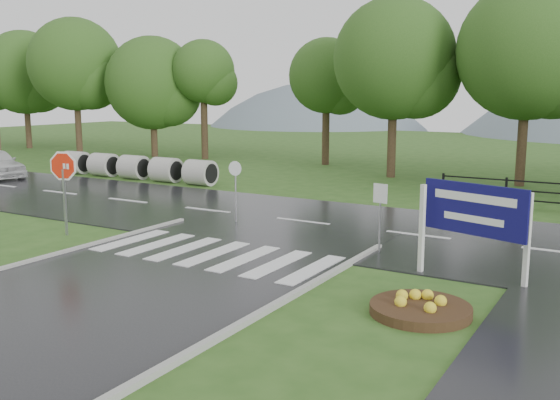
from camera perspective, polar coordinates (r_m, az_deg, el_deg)
The scene contains 11 objects.
ground at distance 13.42m, azimuth -19.12°, elevation -9.57°, with size 120.00×120.00×0.00m, color #2F571D.
main_road at distance 21.01m, azimuth 2.08°, elevation -2.07°, with size 90.00×8.00×0.04m, color black.
walkway at distance 12.89m, azimuth 23.33°, elevation -10.67°, with size 2.20×11.00×0.04m, color #272729.
crosswalk at distance 16.89m, azimuth -6.10°, elevation -4.88°, with size 6.50×2.80×0.02m.
treeline at distance 33.53m, azimuth 15.15°, elevation 2.08°, with size 83.20×5.20×10.00m.
culvert_pipes at distance 32.24m, azimuth -13.21°, elevation 2.94°, with size 9.70×1.20×1.20m.
stop_sign at distance 19.92m, azimuth -19.20°, elevation 2.31°, with size 1.18×0.35×2.75m.
estate_billboard at distance 14.96m, azimuth 17.28°, elevation -1.27°, with size 2.53×0.83×2.28m.
flower_bed at distance 12.78m, azimuth 12.72°, elevation -9.54°, with size 2.00×2.00×0.40m.
reg_sign_small at distance 16.91m, azimuth 9.15°, elevation -0.34°, with size 0.42×0.10×1.93m.
reg_sign_round at distance 20.71m, azimuth -4.10°, elevation 1.50°, with size 0.49×0.07×2.09m.
Camera 1 is at (9.82, -8.06, 4.34)m, focal length 40.00 mm.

